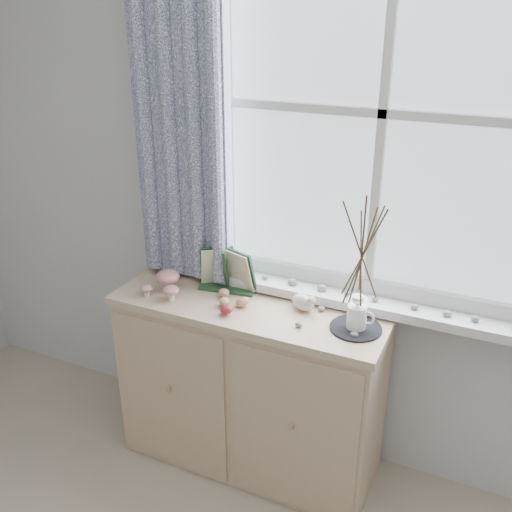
# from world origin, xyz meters

# --- Properties ---
(sideboard) EXTENTS (1.20, 0.45, 0.85)m
(sideboard) POSITION_xyz_m (-0.15, 1.75, 0.43)
(sideboard) COLOR #CFAD91
(sideboard) RESTS_ON ground
(botanical_book) EXTENTS (0.31, 0.17, 0.20)m
(botanical_book) POSITION_xyz_m (-0.30, 1.80, 0.95)
(botanical_book) COLOR #204327
(botanical_book) RESTS_ON sideboard
(toadstool_cluster) EXTENTS (0.18, 0.16, 0.10)m
(toadstool_cluster) POSITION_xyz_m (-0.52, 1.68, 0.91)
(toadstool_cluster) COLOR silver
(toadstool_cluster) RESTS_ON sideboard
(wooden_eggs) EXTENTS (0.16, 0.17, 0.06)m
(wooden_eggs) POSITION_xyz_m (-0.22, 1.69, 0.87)
(wooden_eggs) COLOR #A87F5D
(wooden_eggs) RESTS_ON sideboard
(songbird_figurine) EXTENTS (0.16, 0.12, 0.08)m
(songbird_figurine) POSITION_xyz_m (0.08, 1.79, 0.89)
(songbird_figurine) COLOR beige
(songbird_figurine) RESTS_ON sideboard
(crocheted_doily) EXTENTS (0.21, 0.21, 0.01)m
(crocheted_doily) POSITION_xyz_m (0.32, 1.74, 0.85)
(crocheted_doily) COLOR black
(crocheted_doily) RESTS_ON sideboard
(twig_pitcher) EXTENTS (0.23, 0.23, 0.59)m
(twig_pitcher) POSITION_xyz_m (0.32, 1.74, 1.19)
(twig_pitcher) COLOR white
(twig_pitcher) RESTS_ON crocheted_doily
(sideboard_pebbles) EXTENTS (0.33, 0.23, 0.02)m
(sideboard_pebbles) POSITION_xyz_m (0.15, 1.75, 0.86)
(sideboard_pebbles) COLOR gray
(sideboard_pebbles) RESTS_ON sideboard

